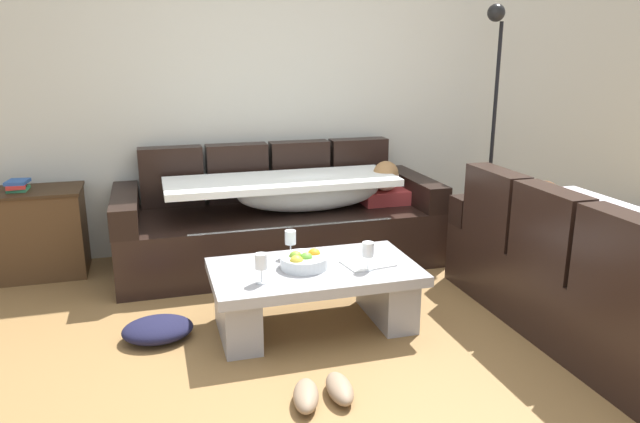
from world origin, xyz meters
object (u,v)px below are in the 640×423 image
wine_glass_near_left (261,263)px  wine_glass_far_back (290,239)px  floor_lamp (492,109)px  crumpled_garment (158,329)px  open_magazine (368,263)px  side_cabinet (33,233)px  fruit_bowl (304,261)px  pair_of_shoes (323,392)px  book_stack_on_cabinet (17,185)px  couch_near_window (595,275)px  couch_along_wall (284,220)px  coffee_table (314,290)px  wine_glass_near_right (368,251)px

wine_glass_near_left → wine_glass_far_back: 0.44m
floor_lamp → crumpled_garment: size_ratio=4.88×
open_magazine → side_cabinet: size_ratio=0.39×
crumpled_garment → fruit_bowl: bearing=-6.2°
wine_glass_near_left → pair_of_shoes: 0.78m
side_cabinet → crumpled_garment: side_cabinet is taller
book_stack_on_cabinet → crumpled_garment: (0.88, -1.29, -0.62)m
couch_near_window → crumpled_garment: bearing=76.8°
wine_glass_far_back → floor_lamp: (2.00, 1.06, 0.62)m
fruit_bowl → wine_glass_near_left: wine_glass_near_left is taller
wine_glass_far_back → open_magazine: 0.49m
couch_along_wall → coffee_table: bearing=-94.1°
coffee_table → wine_glass_near_right: wine_glass_near_right is taller
side_cabinet → pair_of_shoes: side_cabinet is taller
wine_glass_near_left → book_stack_on_cabinet: bearing=133.3°
couch_along_wall → pair_of_shoes: couch_along_wall is taller
fruit_bowl → wine_glass_far_back: (-0.03, 0.21, 0.07)m
fruit_bowl → pair_of_shoes: (-0.11, -0.76, -0.38)m
floor_lamp → pair_of_shoes: (-2.08, -2.03, -1.07)m
pair_of_shoes → open_magazine: bearing=55.7°
crumpled_garment → floor_lamp: bearing=22.7°
coffee_table → wine_glass_far_back: bearing=112.8°
couch_along_wall → crumpled_garment: (-0.99, -1.06, -0.27)m
couch_near_window → floor_lamp: size_ratio=1.01×
fruit_bowl → wine_glass_far_back: 0.22m
side_cabinet → book_stack_on_cabinet: size_ratio=3.61×
wine_glass_near_left → floor_lamp: 2.73m
coffee_table → open_magazine: size_ratio=4.29×
crumpled_garment → open_magazine: bearing=-6.5°
couch_near_window → crumpled_garment: 2.55m
couch_along_wall → open_magazine: size_ratio=8.59×
wine_glass_far_back → side_cabinet: side_cabinet is taller
pair_of_shoes → wine_glass_near_left: bearing=105.4°
wine_glass_near_left → crumpled_garment: size_ratio=0.42×
book_stack_on_cabinet → crumpled_garment: 1.68m
open_magazine → book_stack_on_cabinet: book_stack_on_cabinet is taller
fruit_bowl → open_magazine: 0.38m
wine_glass_near_left → open_magazine: (0.66, 0.11, -0.11)m
wine_glass_far_back → book_stack_on_cabinet: size_ratio=0.83×
couch_near_window → side_cabinet: 3.78m
wine_glass_near_left → wine_glass_far_back: same height
pair_of_shoes → couch_along_wall: bearing=82.4°
open_magazine → wine_glass_near_right: bearing=-119.5°
couch_near_window → coffee_table: 1.64m
wine_glass_near_right → book_stack_on_cabinet: book_stack_on_cabinet is taller
pair_of_shoes → coffee_table: bearing=77.2°
wine_glass_near_left → pair_of_shoes: wine_glass_near_left is taller
coffee_table → side_cabinet: (-1.72, 1.39, 0.08)m
fruit_bowl → floor_lamp: bearing=32.8°
wine_glass_near_right → book_stack_on_cabinet: size_ratio=0.83×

